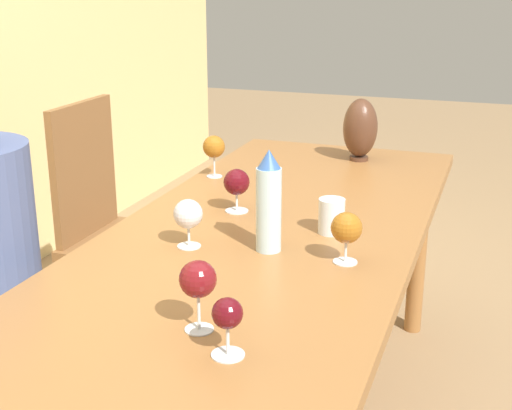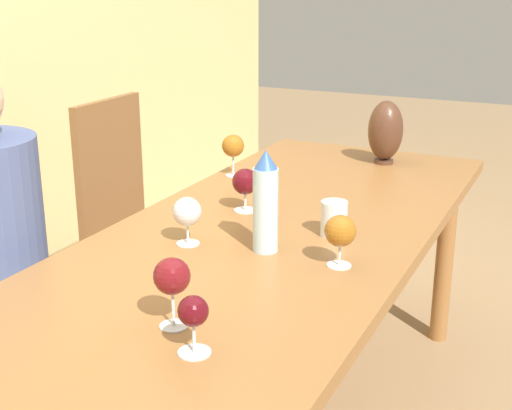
{
  "view_description": "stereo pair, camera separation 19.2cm",
  "coord_description": "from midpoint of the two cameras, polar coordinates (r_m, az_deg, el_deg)",
  "views": [
    {
      "loc": [
        -1.69,
        -0.61,
        1.45
      ],
      "look_at": [
        0.04,
        0.0,
        0.85
      ],
      "focal_mm": 50.0,
      "sensor_mm": 36.0,
      "label": 1
    },
    {
      "loc": [
        -1.61,
        -0.79,
        1.45
      ],
      "look_at": [
        0.04,
        0.0,
        0.85
      ],
      "focal_mm": 50.0,
      "sensor_mm": 36.0,
      "label": 2
    }
  ],
  "objects": [
    {
      "name": "wine_glass_4",
      "position": [
        1.89,
        -8.36,
        -0.83
      ],
      "size": [
        0.08,
        0.08,
        0.13
      ],
      "color": "silver",
      "rests_on": "dining_table"
    },
    {
      "name": "wine_glass_2",
      "position": [
        2.16,
        -4.11,
        1.74
      ],
      "size": [
        0.08,
        0.08,
        0.13
      ],
      "color": "silver",
      "rests_on": "dining_table"
    },
    {
      "name": "wine_glass_6",
      "position": [
        1.36,
        -6.41,
        -8.9
      ],
      "size": [
        0.07,
        0.07,
        0.12
      ],
      "color": "silver",
      "rests_on": "dining_table"
    },
    {
      "name": "water_tumbler",
      "position": [
        1.99,
        3.33,
        -0.94
      ],
      "size": [
        0.07,
        0.07,
        0.1
      ],
      "color": "silver",
      "rests_on": "dining_table"
    },
    {
      "name": "dining_table",
      "position": [
        1.95,
        -3.18,
        -5.22
      ],
      "size": [
        2.41,
        0.86,
        0.75
      ],
      "color": "#936033",
      "rests_on": "ground_plane"
    },
    {
      "name": "wine_glass_1",
      "position": [
        2.54,
        -5.56,
        4.59
      ],
      "size": [
        0.08,
        0.08,
        0.15
      ],
      "color": "silver",
      "rests_on": "dining_table"
    },
    {
      "name": "chair_far",
      "position": [
        2.82,
        -13.11,
        -1.53
      ],
      "size": [
        0.44,
        0.44,
        0.99
      ],
      "color": "brown",
      "rests_on": "ground_plane"
    },
    {
      "name": "water_bottle",
      "position": [
        1.84,
        -1.97,
        0.16
      ],
      "size": [
        0.07,
        0.07,
        0.27
      ],
      "color": "#ADCCD6",
      "rests_on": "dining_table"
    },
    {
      "name": "wine_glass_0",
      "position": [
        1.45,
        -8.5,
        -6.08
      ],
      "size": [
        0.08,
        0.08,
        0.15
      ],
      "color": "silver",
      "rests_on": "dining_table"
    },
    {
      "name": "vase",
      "position": [
        2.77,
        6.38,
        6.09
      ],
      "size": [
        0.13,
        0.13,
        0.24
      ],
      "color": "#4C2D1E",
      "rests_on": "dining_table"
    },
    {
      "name": "wine_glass_5",
      "position": [
        1.78,
        4.2,
        -1.95
      ],
      "size": [
        0.08,
        0.08,
        0.13
      ],
      "color": "silver",
      "rests_on": "dining_table"
    }
  ]
}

